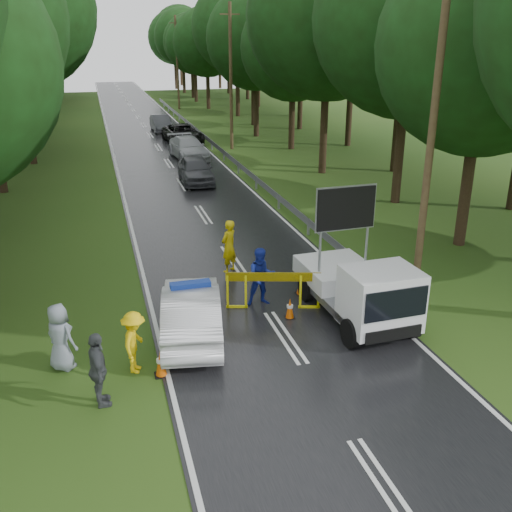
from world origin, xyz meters
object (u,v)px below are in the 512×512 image
object	(u,v)px
queue_car_fourth	(161,123)
queue_car_first	(196,170)
barrier	(273,282)
queue_car_second	(188,148)
work_truck	(360,289)
officer	(229,246)
civilian	(262,277)
police_sedan	(192,311)
queue_car_third	(183,134)

from	to	relation	value
queue_car_fourth	queue_car_first	bearing A→B (deg)	-92.31
barrier	queue_car_second	xyz separation A→B (m)	(1.32, 23.62, -0.18)
work_truck	barrier	size ratio (longest dim) A/B	1.71
work_truck	officer	world-z (taller)	work_truck
queue_car_first	queue_car_fourth	world-z (taller)	queue_car_first
barrier	civilian	size ratio (longest dim) A/B	1.51
police_sedan	civilian	xyz separation A→B (m)	(2.39, 1.36, 0.19)
barrier	civilian	world-z (taller)	civilian
officer	work_truck	bearing A→B (deg)	82.40
queue_car_third	queue_car_fourth	world-z (taller)	queue_car_third
queue_car_third	barrier	bearing A→B (deg)	-99.42
work_truck	police_sedan	bearing A→B (deg)	172.58
queue_car_first	police_sedan	bearing A→B (deg)	-98.35
police_sedan	work_truck	bearing A→B (deg)	-176.02
officer	queue_car_first	distance (m)	13.40
civilian	queue_car_fourth	size ratio (longest dim) A/B	0.43
officer	barrier	bearing A→B (deg)	62.29
work_truck	queue_car_second	size ratio (longest dim) A/B	0.96
work_truck	queue_car_second	world-z (taller)	work_truck
police_sedan	queue_car_first	size ratio (longest dim) A/B	1.06
barrier	queue_car_first	distance (m)	16.58
officer	police_sedan	bearing A→B (deg)	25.74
queue_car_first	queue_car_fourth	distance (m)	19.60
officer	queue_car_first	bearing A→B (deg)	-133.61
queue_car_first	queue_car_third	world-z (taller)	queue_car_first
queue_car_second	queue_car_third	distance (m)	6.03
officer	civilian	world-z (taller)	officer
barrier	queue_car_third	size ratio (longest dim) A/B	0.53
officer	civilian	bearing A→B (deg)	58.70
queue_car_fourth	queue_car_second	bearing A→B (deg)	-89.55
queue_car_second	work_truck	bearing A→B (deg)	-94.00
work_truck	queue_car_first	size ratio (longest dim) A/B	1.09
police_sedan	barrier	bearing A→B (deg)	-150.40
police_sedan	queue_car_second	size ratio (longest dim) A/B	0.93
queue_car_second	queue_car_fourth	size ratio (longest dim) A/B	1.16
work_truck	queue_car_first	distance (m)	18.06
work_truck	queue_car_second	bearing A→B (deg)	89.70
police_sedan	officer	size ratio (longest dim) A/B	2.43
work_truck	barrier	xyz separation A→B (m)	(-2.16, 1.42, -0.11)
barrier	queue_car_fourth	size ratio (longest dim) A/B	0.65
queue_car_fourth	officer	bearing A→B (deg)	-93.93
work_truck	queue_car_third	size ratio (longest dim) A/B	0.90
work_truck	officer	bearing A→B (deg)	118.68
police_sedan	barrier	distance (m)	2.82
police_sedan	barrier	size ratio (longest dim) A/B	1.66
work_truck	queue_car_fourth	xyz separation A→B (m)	(-1.20, 37.58, -0.30)
police_sedan	queue_car_fourth	world-z (taller)	police_sedan
police_sedan	queue_car_second	world-z (taller)	police_sedan
work_truck	barrier	distance (m)	2.59
barrier	work_truck	bearing A→B (deg)	-17.20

